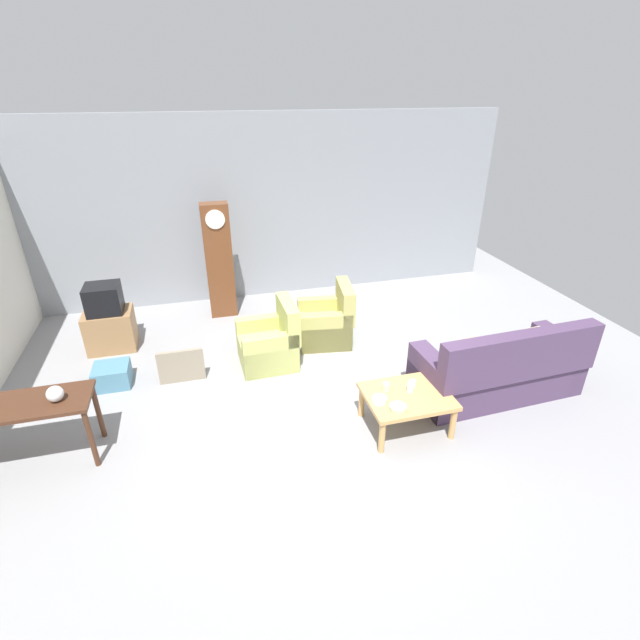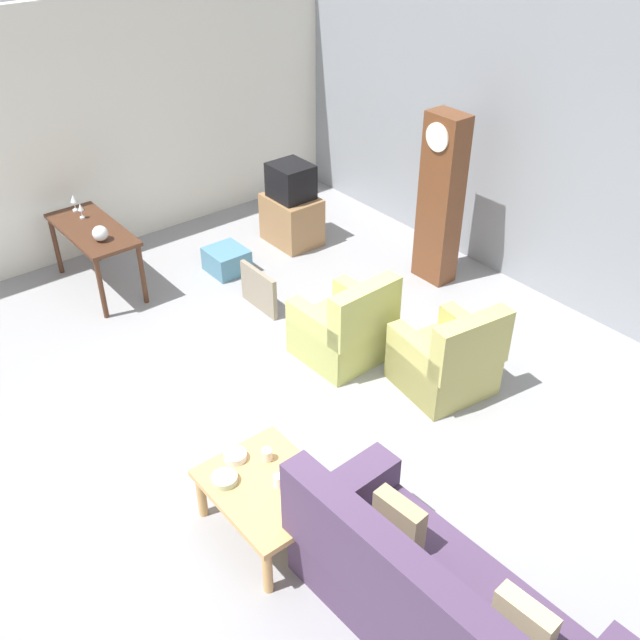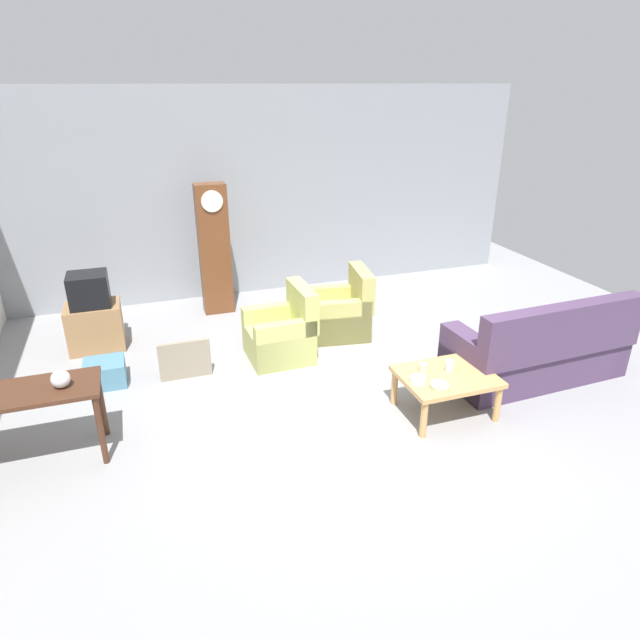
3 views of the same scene
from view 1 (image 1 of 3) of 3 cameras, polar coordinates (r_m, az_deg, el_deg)
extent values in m
plane|color=gray|center=(6.02, 1.29, -9.55)|extent=(10.40, 10.40, 0.00)
cube|color=gray|center=(8.58, -5.51, 13.50)|extent=(8.40, 0.16, 3.20)
cube|color=#4C3856|center=(6.43, 20.61, -6.52)|extent=(2.13, 0.92, 0.44)
cube|color=#4C3856|center=(5.94, 23.43, -4.08)|extent=(2.11, 0.28, 0.60)
cube|color=#4C3856|center=(6.94, 26.94, -4.11)|extent=(0.27, 0.85, 0.68)
cube|color=#4C3856|center=(5.88, 13.48, -7.31)|extent=(0.27, 0.85, 0.68)
cube|color=#C6B284|center=(6.55, 24.28, -2.51)|extent=(0.37, 0.15, 0.36)
cube|color=#9E8966|center=(5.99, 17.27, -3.99)|extent=(0.37, 0.15, 0.36)
cube|color=#B7BC66|center=(6.65, -6.49, -3.78)|extent=(0.78, 0.78, 0.40)
cube|color=#B7BC66|center=(6.48, -3.93, 0.12)|extent=(0.20, 0.77, 0.52)
cube|color=#B7BC66|center=(6.86, -7.02, -1.83)|extent=(0.76, 0.18, 0.60)
cube|color=#B7BC66|center=(6.35, -6.02, -4.34)|extent=(0.76, 0.18, 0.60)
cube|color=tan|center=(7.18, 0.50, -1.14)|extent=(0.86, 0.86, 0.40)
cube|color=tan|center=(7.02, 3.11, 2.33)|extent=(0.28, 0.78, 0.52)
cube|color=tan|center=(7.40, 0.20, 0.63)|extent=(0.77, 0.26, 0.60)
cube|color=tan|center=(6.87, 0.83, -1.57)|extent=(0.77, 0.26, 0.60)
cube|color=tan|center=(5.42, 10.67, -9.16)|extent=(0.96, 0.76, 0.05)
cylinder|color=tan|center=(5.18, 7.61, -14.03)|extent=(0.07, 0.07, 0.40)
cylinder|color=tan|center=(5.51, 15.99, -12.11)|extent=(0.07, 0.07, 0.40)
cylinder|color=tan|center=(5.65, 5.13, -9.92)|extent=(0.07, 0.07, 0.40)
cylinder|color=tan|center=(5.95, 12.92, -8.43)|extent=(0.07, 0.07, 0.40)
cube|color=#472819|center=(5.57, -32.79, -8.79)|extent=(1.30, 0.56, 0.04)
cylinder|color=#472819|center=(5.42, -26.27, -12.94)|extent=(0.06, 0.06, 0.70)
cylinder|color=#472819|center=(5.79, -25.57, -10.03)|extent=(0.06, 0.06, 0.70)
cube|color=brown|center=(7.93, -12.28, 7.05)|extent=(0.44, 0.28, 1.92)
cylinder|color=silver|center=(7.57, -12.75, 11.95)|extent=(0.30, 0.02, 0.30)
cube|color=#997047|center=(7.62, -24.29, -1.12)|extent=(0.68, 0.52, 0.60)
cube|color=black|center=(7.41, -25.03, 2.37)|extent=(0.48, 0.44, 0.42)
cube|color=gray|center=(6.47, -16.66, -5.45)|extent=(0.60, 0.05, 0.47)
cube|color=teal|center=(6.78, -24.14, -6.21)|extent=(0.45, 0.42, 0.28)
sphere|color=silver|center=(5.38, -29.75, -7.87)|extent=(0.17, 0.17, 0.17)
cylinder|color=white|center=(5.44, 11.01, -8.15)|extent=(0.07, 0.07, 0.10)
cylinder|color=silver|center=(5.52, 11.24, -7.65)|extent=(0.09, 0.09, 0.08)
cylinder|color=beige|center=(5.40, 8.12, -8.14)|extent=(0.08, 0.08, 0.09)
cylinder|color=white|center=(5.23, 7.30, -9.67)|extent=(0.17, 0.17, 0.06)
cylinder|color=#B2C69E|center=(5.14, 9.54, -10.57)|extent=(0.19, 0.19, 0.05)
camera|label=2|loc=(5.49, 60.21, 22.34)|focal=40.53mm
camera|label=3|loc=(0.93, -117.36, -38.17)|focal=30.75mm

